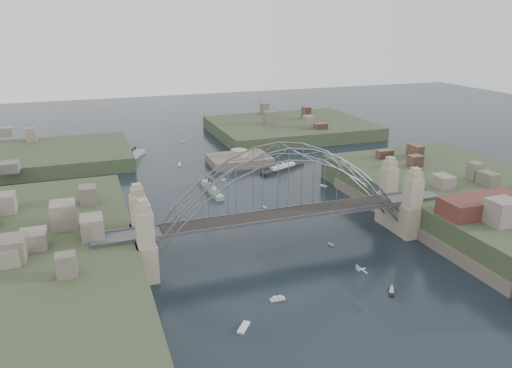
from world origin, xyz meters
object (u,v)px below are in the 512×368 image
at_px(naval_cruiser_far, 134,156).
at_px(ocean_liner, 283,168).
at_px(fort_island, 239,165).
at_px(bridge, 283,198).
at_px(wharf_shed, 482,205).
at_px(naval_cruiser_near, 211,189).

height_order(naval_cruiser_far, ocean_liner, naval_cruiser_far).
relative_size(fort_island, naval_cruiser_far, 1.38).
bearing_deg(bridge, wharf_shed, -17.65).
relative_size(wharf_shed, naval_cruiser_far, 1.26).
xyz_separation_m(fort_island, wharf_shed, (32.00, -84.00, 10.34)).
distance_m(fort_island, wharf_shed, 90.48).
bearing_deg(wharf_shed, naval_cruiser_far, 122.72).
xyz_separation_m(naval_cruiser_far, ocean_liner, (47.61, -34.00, -0.14)).
height_order(naval_cruiser_near, ocean_liner, naval_cruiser_near).
distance_m(bridge, wharf_shed, 46.23).
xyz_separation_m(wharf_shed, naval_cruiser_near, (-49.63, 57.75, -9.16)).
xyz_separation_m(wharf_shed, ocean_liner, (-19.91, 71.07, -9.25)).
distance_m(fort_island, naval_cruiser_near, 31.64).
bearing_deg(fort_island, ocean_liner, -46.92).
height_order(fort_island, wharf_shed, wharf_shed).
xyz_separation_m(bridge, naval_cruiser_near, (-5.63, 43.75, -11.49)).
height_order(bridge, wharf_shed, bridge).
bearing_deg(fort_island, wharf_shed, -69.15).
height_order(bridge, fort_island, bridge).
height_order(wharf_shed, naval_cruiser_far, wharf_shed).
bearing_deg(naval_cruiser_far, fort_island, -30.68).
bearing_deg(bridge, naval_cruiser_near, 97.34).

